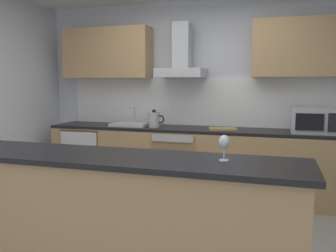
% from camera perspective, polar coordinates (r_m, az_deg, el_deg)
% --- Properties ---
extents(ground, '(5.55, 4.75, 0.02)m').
position_cam_1_polar(ground, '(3.46, -1.81, -18.62)').
color(ground, gray).
extents(wall_back, '(5.55, 0.12, 2.60)m').
position_cam_1_polar(wall_back, '(5.00, 5.46, 4.73)').
color(wall_back, silver).
rests_on(wall_back, ground).
extents(backsplash_tile, '(3.87, 0.02, 0.66)m').
position_cam_1_polar(backsplash_tile, '(4.93, 5.28, 3.89)').
color(backsplash_tile, white).
extents(counter_back, '(4.01, 0.60, 0.90)m').
position_cam_1_polar(counter_back, '(4.74, 4.39, -5.75)').
color(counter_back, tan).
rests_on(counter_back, ground).
extents(counter_island, '(2.83, 0.64, 0.95)m').
position_cam_1_polar(counter_island, '(2.78, -8.68, -14.21)').
color(counter_island, tan).
rests_on(counter_island, ground).
extents(upper_cabinets, '(3.95, 0.32, 0.70)m').
position_cam_1_polar(upper_cabinets, '(4.79, 4.96, 11.95)').
color(upper_cabinets, tan).
extents(oven, '(0.60, 0.62, 0.80)m').
position_cam_1_polar(oven, '(4.76, 1.70, -5.54)').
color(oven, slate).
rests_on(oven, ground).
extents(refrigerator, '(0.58, 0.60, 0.85)m').
position_cam_1_polar(refrigerator, '(5.28, -12.52, -4.86)').
color(refrigerator, white).
rests_on(refrigerator, ground).
extents(microwave, '(0.50, 0.38, 0.30)m').
position_cam_1_polar(microwave, '(4.49, 22.37, 0.83)').
color(microwave, '#B7BABC').
rests_on(microwave, counter_back).
extents(sink, '(0.50, 0.40, 0.26)m').
position_cam_1_polar(sink, '(4.92, -5.92, 0.36)').
color(sink, silver).
rests_on(sink, counter_back).
extents(kettle, '(0.29, 0.15, 0.24)m').
position_cam_1_polar(kettle, '(4.75, -2.25, 1.08)').
color(kettle, '#B7BABC').
rests_on(kettle, counter_back).
extents(range_hood, '(0.62, 0.45, 0.72)m').
position_cam_1_polar(range_hood, '(4.79, 2.19, 10.50)').
color(range_hood, '#B7BABC').
extents(wine_glass, '(0.08, 0.08, 0.18)m').
position_cam_1_polar(wine_glass, '(2.44, 9.02, -2.71)').
color(wine_glass, silver).
rests_on(wine_glass, counter_island).
extents(chopping_board, '(0.38, 0.30, 0.02)m').
position_cam_1_polar(chopping_board, '(4.54, 8.75, -0.44)').
color(chopping_board, tan).
rests_on(chopping_board, counter_back).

